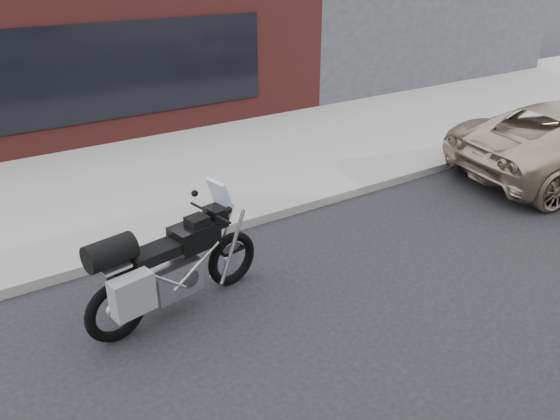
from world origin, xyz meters
name	(u,v)px	position (x,y,z in m)	size (l,w,h in m)	color
ground	(456,367)	(0.00, 0.00, 0.00)	(120.00, 120.00, 0.00)	black
near_sidewalk	(182,166)	(0.00, 7.00, 0.07)	(44.00, 6.00, 0.15)	gray
motorcycle	(166,268)	(-2.15, 2.55, 0.66)	(2.39, 1.05, 1.52)	black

